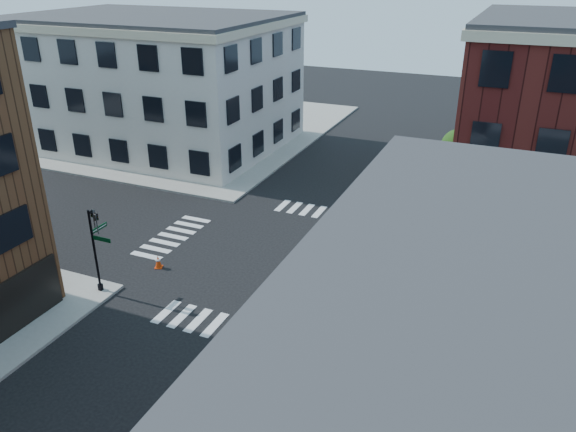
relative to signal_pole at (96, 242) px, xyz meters
The scene contains 8 objects.
ground 9.90m from the signal_pole, 44.81° to the left, with size 120.00×120.00×0.00m, color black.
sidewalk_nw 31.27m from the signal_pole, 117.29° to the left, with size 30.00×30.00×0.15m, color gray.
building_nw 25.92m from the signal_pole, 118.43° to the left, with size 22.00×16.00×11.00m, color silver.
tree_near 21.94m from the signal_pole, 49.38° to the left, with size 2.69×2.69×4.49m.
tree_far 26.78m from the signal_pole, 57.77° to the left, with size 2.43×2.43×4.07m.
signal_pole is the anchor object (origin of this frame).
box_truck 18.57m from the signal_pole, ahead, with size 8.44×2.94×3.77m.
traffic_cone 4.18m from the signal_pole, 69.68° to the left, with size 0.54×0.54×0.75m.
Camera 1 is at (11.68, -25.54, 15.52)m, focal length 35.00 mm.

